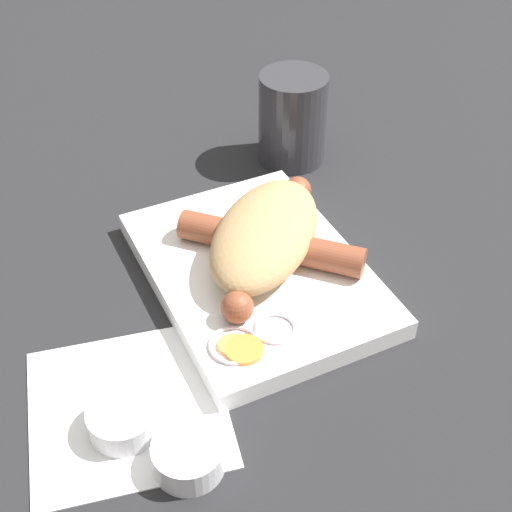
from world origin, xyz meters
name	(u,v)px	position (x,y,z in m)	size (l,w,h in m)	color
ground_plane	(256,280)	(0.00, 0.00, 0.00)	(3.00, 3.00, 0.00)	#232326
food_tray	(256,272)	(0.00, 0.00, 0.01)	(0.25, 0.18, 0.02)	white
bread_roll	(265,234)	(-0.01, 0.01, 0.04)	(0.18, 0.18, 0.05)	tan
sausage	(270,243)	(-0.01, 0.02, 0.03)	(0.15, 0.15, 0.03)	brown
pickled_veggies	(246,342)	(0.08, -0.05, 0.02)	(0.05, 0.08, 0.00)	#F99E4C
napkin	(128,407)	(0.09, -0.15, 0.00)	(0.18, 0.18, 0.00)	white
condiment_cup_near	(123,421)	(0.11, -0.16, 0.01)	(0.05, 0.05, 0.02)	white
condiment_cup_far	(188,457)	(0.16, -0.13, 0.01)	(0.05, 0.05, 0.02)	white
drink_glass	(292,118)	(-0.17, 0.13, 0.05)	(0.08, 0.08, 0.10)	#333338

